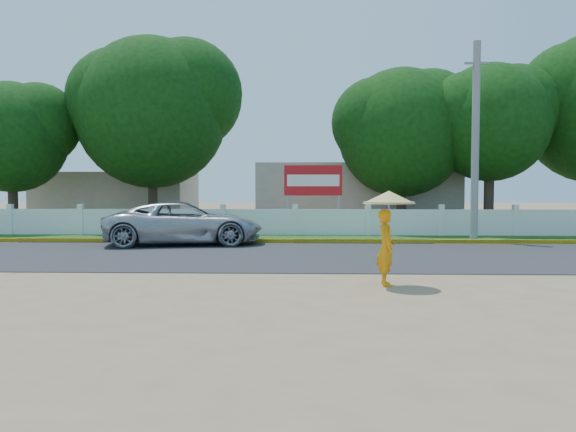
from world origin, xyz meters
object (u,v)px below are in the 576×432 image
(billboard, at_px, (313,184))
(utility_pole, at_px, (475,142))
(vehicle, at_px, (184,223))
(monk_with_parasol, at_px, (387,224))

(billboard, bearing_deg, utility_pole, -28.22)
(utility_pole, xyz_separation_m, billboard, (-5.96, 3.20, -1.54))
(utility_pole, distance_m, billboard, 6.93)
(vehicle, distance_m, monk_with_parasol, 9.92)
(monk_with_parasol, xyz_separation_m, billboard, (-1.36, 12.75, 0.87))
(utility_pole, bearing_deg, vehicle, -171.21)
(vehicle, bearing_deg, billboard, -54.29)
(monk_with_parasol, relative_size, billboard, 0.66)
(monk_with_parasol, height_order, billboard, billboard)
(utility_pole, bearing_deg, monk_with_parasol, -115.67)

